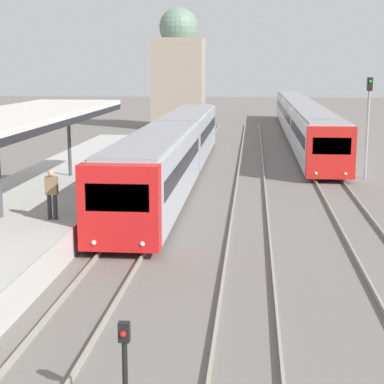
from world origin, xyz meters
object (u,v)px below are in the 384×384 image
object	(u,v)px
signal_mast_far	(368,116)
person_on_platform	(52,192)
train_far	(301,118)
signal_post_near	(125,356)
train_near	(175,147)

from	to	relation	value
signal_mast_far	person_on_platform	bearing A→B (deg)	-130.55
train_far	signal_mast_far	xyz separation A→B (m)	(2.08, -19.76, 1.67)
person_on_platform	signal_post_near	world-z (taller)	person_on_platform
person_on_platform	signal_mast_far	world-z (taller)	signal_mast_far
train_near	train_far	bearing A→B (deg)	68.38
person_on_platform	train_far	xyz separation A→B (m)	(10.62, 34.61, -0.24)
person_on_platform	signal_mast_far	bearing A→B (deg)	49.45
signal_post_near	train_far	bearing A→B (deg)	82.06
person_on_platform	signal_post_near	distance (m)	10.90
signal_post_near	signal_mast_far	distance (m)	26.23
train_far	signal_post_near	size ratio (longest dim) A/B	25.85
train_near	signal_post_near	size ratio (longest dim) A/B	17.91
train_near	train_far	size ratio (longest dim) A/B	0.69
signal_post_near	person_on_platform	bearing A→B (deg)	113.93
train_far	signal_mast_far	distance (m)	19.94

